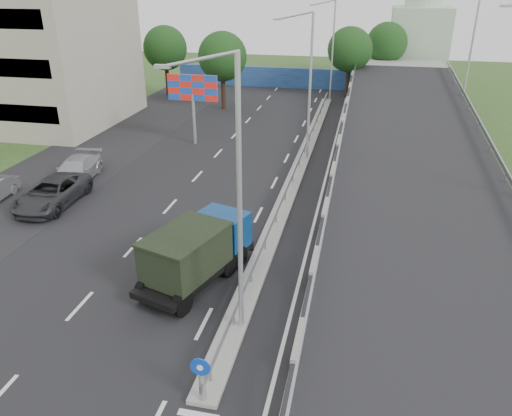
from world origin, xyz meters
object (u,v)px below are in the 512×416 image
(parked_car_c, at_px, (52,193))
(billboard, at_px, (193,92))
(lamp_post_near, at_px, (234,188))
(lamp_post_mid, at_px, (308,80))
(church, at_px, (419,38))
(lamp_post_far, at_px, (331,45))
(dump_truck, at_px, (197,250))
(sign_bollard, at_px, (202,379))
(parked_car_d, at_px, (76,170))

(parked_car_c, bearing_deg, billboard, 70.62)
(parked_car_c, bearing_deg, lamp_post_near, -34.72)
(lamp_post_near, height_order, billboard, lamp_post_near)
(lamp_post_mid, xyz_separation_m, church, (9.89, 34.00, -0.50))
(lamp_post_mid, height_order, lamp_post_far, same)
(lamp_post_far, bearing_deg, dump_truck, -93.87)
(dump_truck, bearing_deg, parked_car_c, 169.52)
(billboard, bearing_deg, church, 59.30)
(lamp_post_mid, height_order, dump_truck, lamp_post_mid)
(lamp_post_far, relative_size, parked_car_c, 1.80)
(church, height_order, dump_truck, church)
(sign_bollard, xyz_separation_m, lamp_post_far, (0.11, 43.83, 4.77))
(sign_bollard, bearing_deg, lamp_post_mid, 89.74)
(sign_bollard, distance_m, lamp_post_near, 6.12)
(church, bearing_deg, lamp_post_far, -125.24)
(sign_bollard, xyz_separation_m, billboard, (-9.00, 25.83, 3.15))
(lamp_post_near, bearing_deg, parked_car_d, 138.26)
(lamp_post_mid, bearing_deg, billboard, 167.62)
(lamp_post_near, xyz_separation_m, dump_truck, (-2.50, 2.96, -4.32))
(lamp_post_mid, height_order, church, church)
(lamp_post_mid, distance_m, billboard, 9.47)
(church, height_order, billboard, church)
(lamp_post_near, height_order, lamp_post_mid, same)
(billboard, bearing_deg, lamp_post_far, 63.16)
(lamp_post_mid, height_order, parked_car_c, lamp_post_mid)
(sign_bollard, relative_size, parked_car_d, 0.32)
(church, bearing_deg, billboard, -120.70)
(lamp_post_near, xyz_separation_m, church, (9.89, 54.00, -0.50))
(lamp_post_far, bearing_deg, parked_car_c, -113.22)
(lamp_post_near, distance_m, parked_car_d, 19.58)
(sign_bollard, xyz_separation_m, parked_car_c, (-13.28, 12.62, -0.25))
(dump_truck, bearing_deg, parked_car_d, 158.04)
(sign_bollard, relative_size, dump_truck, 0.26)
(sign_bollard, relative_size, lamp_post_near, 0.17)
(parked_car_d, bearing_deg, parked_car_c, -86.59)
(lamp_post_mid, bearing_deg, parked_car_d, -152.30)
(lamp_post_near, distance_m, church, 54.90)
(lamp_post_mid, height_order, parked_car_d, lamp_post_mid)
(lamp_post_near, bearing_deg, lamp_post_far, 90.00)
(lamp_post_mid, distance_m, lamp_post_far, 20.00)
(parked_car_c, bearing_deg, parked_car_d, 99.37)
(lamp_post_near, bearing_deg, sign_bollard, -91.64)
(billboard, bearing_deg, lamp_post_near, -67.51)
(lamp_post_far, bearing_deg, lamp_post_near, -90.00)
(church, relative_size, parked_car_d, 2.66)
(lamp_post_mid, relative_size, church, 0.73)
(lamp_post_far, relative_size, billboard, 1.83)
(lamp_post_mid, bearing_deg, lamp_post_far, 90.00)
(dump_truck, distance_m, parked_car_d, 15.10)
(sign_bollard, distance_m, church, 58.84)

